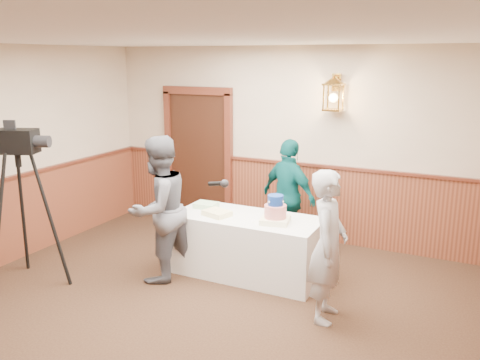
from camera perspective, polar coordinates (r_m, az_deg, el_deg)
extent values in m
plane|color=black|center=(5.00, -9.02, -18.38)|extent=(7.00, 7.00, 0.00)
cube|color=tan|center=(7.47, 6.15, 4.04)|extent=(6.00, 0.02, 2.80)
cube|color=white|center=(4.25, -10.47, 15.64)|extent=(6.00, 7.00, 0.02)
cube|color=#5A2B19|center=(7.64, 5.94, -2.28)|extent=(5.98, 0.04, 1.10)
cube|color=#552316|center=(7.49, 6.00, 1.89)|extent=(5.98, 0.07, 0.04)
cube|color=black|center=(8.16, -4.65, 2.40)|extent=(1.00, 0.06, 2.10)
cube|color=silver|center=(6.31, 0.81, -7.36)|extent=(1.80, 0.80, 0.75)
cube|color=#FFF7C6|center=(5.96, 3.97, -4.51)|extent=(0.38, 0.38, 0.06)
cylinder|color=red|center=(5.93, 3.99, -3.52)|extent=(0.26, 0.26, 0.15)
cylinder|color=navy|center=(5.89, 4.01, -2.27)|extent=(0.18, 0.18, 0.12)
cube|color=#FFE198|center=(6.21, -2.60, -3.74)|extent=(0.37, 0.32, 0.06)
cube|color=#A0CF92|center=(6.55, -3.83, -2.83)|extent=(0.28, 0.23, 0.06)
imported|color=#55565D|center=(6.11, -9.10, -3.26)|extent=(0.81, 0.96, 1.75)
cylinder|color=black|center=(5.24, -2.68, -0.41)|extent=(0.23, 0.12, 0.09)
sphere|color=black|center=(5.14, -1.75, -0.40)|extent=(0.08, 0.08, 0.08)
imported|color=#9FA0A6|center=(5.21, 9.87, -7.34)|extent=(0.44, 0.61, 1.57)
imported|color=#0A4E4F|center=(6.94, 5.50, -1.86)|extent=(1.00, 0.73, 1.58)
cube|color=black|center=(6.22, -23.84, 4.01)|extent=(0.51, 0.40, 0.27)
cylinder|color=black|center=(6.09, -21.39, 4.05)|extent=(0.22, 0.19, 0.14)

